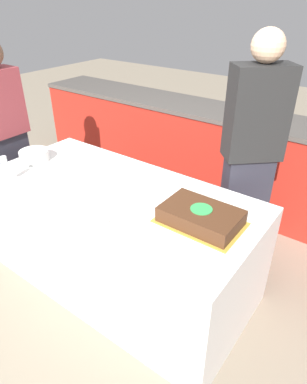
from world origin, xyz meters
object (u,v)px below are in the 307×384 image
(plate_stack, at_px, (34,156))
(wine_glass, at_px, (5,166))
(cake, at_px, (201,216))
(person_seated_left, at_px, (7,138))
(person_cutting_cake, at_px, (250,161))

(plate_stack, distance_m, wine_glass, 0.36)
(cake, distance_m, person_seated_left, 1.80)
(cake, relative_size, person_seated_left, 0.29)
(wine_glass, distance_m, person_seated_left, 0.62)
(cake, height_order, person_cutting_cake, person_cutting_cake)
(plate_stack, xyz_separation_m, person_seated_left, (-0.37, 0.02, 0.05))
(person_cutting_cake, distance_m, person_seated_left, 1.92)
(plate_stack, distance_m, person_cutting_cake, 1.59)
(cake, xyz_separation_m, plate_stack, (-1.43, -0.04, -0.00))
(person_seated_left, bearing_deg, plate_stack, -93.33)
(person_seated_left, bearing_deg, cake, -89.39)
(plate_stack, xyz_separation_m, wine_glass, (0.14, -0.32, 0.08))
(plate_stack, relative_size, person_cutting_cake, 0.13)
(wine_glass, relative_size, person_seated_left, 0.12)
(wine_glass, height_order, person_seated_left, person_seated_left)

